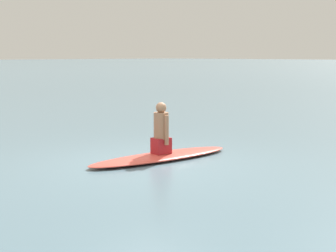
# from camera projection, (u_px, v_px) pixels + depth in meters

# --- Properties ---
(ground_plane) EXTENTS (400.00, 400.00, 0.00)m
(ground_plane) POSITION_uv_depth(u_px,v_px,m) (145.00, 163.00, 9.39)
(ground_plane) COLOR slate
(surfboard) EXTENTS (3.26, 1.19, 0.12)m
(surfboard) POSITION_uv_depth(u_px,v_px,m) (161.00, 156.00, 9.76)
(surfboard) COLOR #D84C3F
(surfboard) RESTS_ON ground
(person_paddler) EXTENTS (0.36, 0.44, 1.00)m
(person_paddler) POSITION_uv_depth(u_px,v_px,m) (161.00, 130.00, 9.68)
(person_paddler) COLOR #A51E23
(person_paddler) RESTS_ON surfboard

